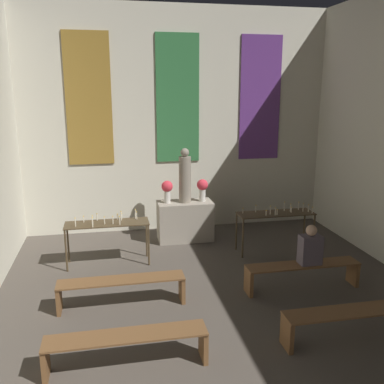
{
  "coord_description": "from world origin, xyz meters",
  "views": [
    {
      "loc": [
        -1.63,
        -0.07,
        3.35
      ],
      "look_at": [
        0.0,
        8.15,
        1.3
      ],
      "focal_mm": 40.0,
      "sensor_mm": 36.0,
      "label": 1
    }
  ],
  "objects_px": {
    "pew_back_left": "(122,286)",
    "candle_rack_left": "(107,227)",
    "pew_third_left": "(127,344)",
    "person_seated": "(310,247)",
    "statue": "(185,177)",
    "altar": "(185,221)",
    "pew_back_right": "(302,271)",
    "flower_vase_left": "(167,189)",
    "pew_third_right": "(354,318)",
    "candle_rack_right": "(276,217)",
    "flower_vase_right": "(202,187)"
  },
  "relations": [
    {
      "from": "pew_back_left",
      "to": "candle_rack_left",
      "type": "bearing_deg",
      "value": 96.35
    },
    {
      "from": "pew_third_left",
      "to": "person_seated",
      "type": "xyz_separation_m",
      "value": [
        3.14,
        1.56,
        0.41
      ]
    },
    {
      "from": "candle_rack_left",
      "to": "pew_back_left",
      "type": "distance_m",
      "value": 1.79
    },
    {
      "from": "statue",
      "to": "altar",
      "type": "bearing_deg",
      "value": 0.0
    },
    {
      "from": "pew_back_right",
      "to": "pew_back_left",
      "type": "bearing_deg",
      "value": 180.0
    },
    {
      "from": "pew_back_left",
      "to": "person_seated",
      "type": "bearing_deg",
      "value": 0.0
    },
    {
      "from": "pew_back_left",
      "to": "person_seated",
      "type": "xyz_separation_m",
      "value": [
        3.14,
        0.0,
        0.41
      ]
    },
    {
      "from": "pew_third_left",
      "to": "pew_back_left",
      "type": "distance_m",
      "value": 1.56
    },
    {
      "from": "flower_vase_left",
      "to": "pew_back_right",
      "type": "xyz_separation_m",
      "value": [
        1.91,
        -2.79,
        -0.86
      ]
    },
    {
      "from": "statue",
      "to": "pew_third_right",
      "type": "distance_m",
      "value": 4.74
    },
    {
      "from": "candle_rack_right",
      "to": "pew_back_left",
      "type": "xyz_separation_m",
      "value": [
        -3.23,
        -1.73,
        -0.41
      ]
    },
    {
      "from": "pew_third_right",
      "to": "pew_back_left",
      "type": "bearing_deg",
      "value": 152.67
    },
    {
      "from": "candle_rack_left",
      "to": "pew_third_right",
      "type": "distance_m",
      "value": 4.63
    },
    {
      "from": "candle_rack_right",
      "to": "pew_back_left",
      "type": "bearing_deg",
      "value": -151.78
    },
    {
      "from": "candle_rack_right",
      "to": "pew_third_right",
      "type": "distance_m",
      "value": 3.33
    },
    {
      "from": "statue",
      "to": "pew_back_right",
      "type": "height_order",
      "value": "statue"
    },
    {
      "from": "flower_vase_left",
      "to": "pew_third_right",
      "type": "distance_m",
      "value": 4.83
    },
    {
      "from": "pew_back_right",
      "to": "candle_rack_left",
      "type": "bearing_deg",
      "value": 151.7
    },
    {
      "from": "flower_vase_left",
      "to": "pew_back_left",
      "type": "height_order",
      "value": "flower_vase_left"
    },
    {
      "from": "flower_vase_left",
      "to": "pew_back_left",
      "type": "distance_m",
      "value": 3.13
    },
    {
      "from": "statue",
      "to": "candle_rack_right",
      "type": "relative_size",
      "value": 0.76
    },
    {
      "from": "flower_vase_right",
      "to": "pew_third_left",
      "type": "relative_size",
      "value": 0.25
    },
    {
      "from": "candle_rack_left",
      "to": "candle_rack_right",
      "type": "distance_m",
      "value": 3.42
    },
    {
      "from": "altar",
      "to": "pew_third_left",
      "type": "distance_m",
      "value": 4.61
    },
    {
      "from": "flower_vase_left",
      "to": "person_seated",
      "type": "relative_size",
      "value": 0.73
    },
    {
      "from": "pew_third_left",
      "to": "pew_third_right",
      "type": "height_order",
      "value": "same"
    },
    {
      "from": "pew_third_right",
      "to": "candle_rack_right",
      "type": "bearing_deg",
      "value": 86.5
    },
    {
      "from": "candle_rack_left",
      "to": "person_seated",
      "type": "distance_m",
      "value": 3.76
    },
    {
      "from": "candle_rack_left",
      "to": "flower_vase_left",
      "type": "bearing_deg",
      "value": 38.87
    },
    {
      "from": "pew_third_right",
      "to": "pew_back_right",
      "type": "height_order",
      "value": "same"
    },
    {
      "from": "flower_vase_left",
      "to": "person_seated",
      "type": "height_order",
      "value": "flower_vase_left"
    },
    {
      "from": "altar",
      "to": "candle_rack_right",
      "type": "height_order",
      "value": "candle_rack_right"
    },
    {
      "from": "flower_vase_right",
      "to": "candle_rack_left",
      "type": "height_order",
      "value": "flower_vase_right"
    },
    {
      "from": "candle_rack_right",
      "to": "statue",
      "type": "bearing_deg",
      "value": 148.32
    },
    {
      "from": "candle_rack_left",
      "to": "pew_third_right",
      "type": "xyz_separation_m",
      "value": [
        3.22,
        -3.3,
        -0.42
      ]
    },
    {
      "from": "candle_rack_right",
      "to": "flower_vase_left",
      "type": "bearing_deg",
      "value": 153.36
    },
    {
      "from": "pew_back_right",
      "to": "flower_vase_right",
      "type": "bearing_deg",
      "value": 111.84
    },
    {
      "from": "flower_vase_right",
      "to": "pew_third_right",
      "type": "distance_m",
      "value": 4.58
    },
    {
      "from": "altar",
      "to": "candle_rack_left",
      "type": "distance_m",
      "value": 2.03
    },
    {
      "from": "flower_vase_left",
      "to": "statue",
      "type": "bearing_deg",
      "value": 0.0
    },
    {
      "from": "flower_vase_right",
      "to": "pew_back_right",
      "type": "height_order",
      "value": "flower_vase_right"
    },
    {
      "from": "flower_vase_left",
      "to": "pew_back_right",
      "type": "bearing_deg",
      "value": -55.64
    },
    {
      "from": "altar",
      "to": "pew_back_left",
      "type": "height_order",
      "value": "altar"
    },
    {
      "from": "person_seated",
      "to": "statue",
      "type": "bearing_deg",
      "value": 120.23
    },
    {
      "from": "flower_vase_right",
      "to": "candle_rack_right",
      "type": "xyz_separation_m",
      "value": [
        1.32,
        -1.06,
        -0.45
      ]
    },
    {
      "from": "pew_third_left",
      "to": "statue",
      "type": "bearing_deg",
      "value": 70.84
    },
    {
      "from": "flower_vase_right",
      "to": "candle_rack_right",
      "type": "bearing_deg",
      "value": -38.72
    },
    {
      "from": "statue",
      "to": "flower_vase_left",
      "type": "relative_size",
      "value": 2.41
    },
    {
      "from": "statue",
      "to": "person_seated",
      "type": "xyz_separation_m",
      "value": [
        1.63,
        -2.79,
        -0.69
      ]
    },
    {
      "from": "pew_third_right",
      "to": "statue",
      "type": "bearing_deg",
      "value": 109.16
    }
  ]
}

